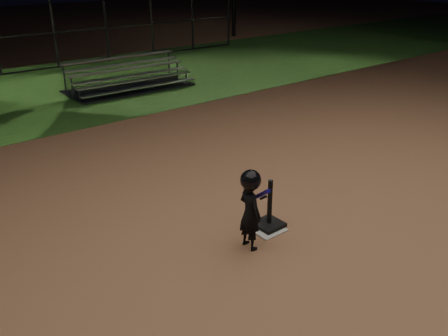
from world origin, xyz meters
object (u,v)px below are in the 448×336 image
Objects in this scene: home_plate at (267,229)px; child_batter at (250,207)px; bleacher_right at (129,83)px; batting_tee at (269,218)px.

home_plate is 0.39× the size of child_batter.
bleacher_right reaches higher than home_plate.
home_plate is at bearing -104.87° from bleacher_right.
batting_tee reaches higher than home_plate.
child_batter is (-0.57, -0.21, 0.46)m from batting_tee.
bleacher_right is (2.41, 8.59, 0.03)m from batting_tee.
child_batter is at bearing -160.97° from home_plate.
home_plate is 0.12× the size of bleacher_right.
child_batter is (-0.50, -0.17, 0.60)m from home_plate.
bleacher_right is at bearing 73.95° from home_plate.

